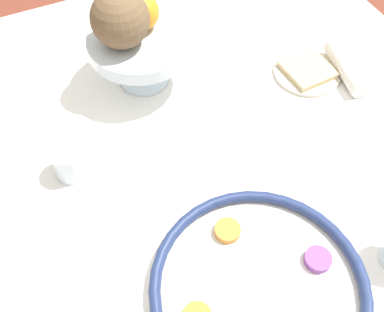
# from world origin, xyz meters

# --- Properties ---
(ground_plane) EXTENTS (8.00, 8.00, 0.00)m
(ground_plane) POSITION_xyz_m (0.00, 0.00, 0.00)
(ground_plane) COLOR brown
(dining_table) EXTENTS (1.33, 1.09, 0.76)m
(dining_table) POSITION_xyz_m (0.00, 0.00, 0.38)
(dining_table) COLOR white
(dining_table) RESTS_ON ground_plane
(seder_plate) EXTENTS (0.36, 0.36, 0.03)m
(seder_plate) POSITION_xyz_m (-0.24, 0.11, 0.78)
(seder_plate) COLOR silver
(seder_plate) RESTS_ON dining_table
(fruit_stand) EXTENTS (0.22, 0.22, 0.12)m
(fruit_stand) POSITION_xyz_m (0.30, 0.10, 0.86)
(fruit_stand) COLOR silver
(fruit_stand) RESTS_ON dining_table
(orange_fruit) EXTENTS (0.07, 0.07, 0.07)m
(orange_fruit) POSITION_xyz_m (0.33, 0.08, 0.92)
(orange_fruit) COLOR orange
(orange_fruit) RESTS_ON fruit_stand
(coconut) EXTENTS (0.12, 0.12, 0.12)m
(coconut) POSITION_xyz_m (0.29, 0.14, 0.94)
(coconut) COLOR brown
(coconut) RESTS_ON fruit_stand
(bread_plate) EXTENTS (0.15, 0.15, 0.02)m
(bread_plate) POSITION_xyz_m (0.16, -0.24, 0.77)
(bread_plate) COLOR beige
(bread_plate) RESTS_ON dining_table
(napkin_roll) EXTENTS (0.16, 0.08, 0.04)m
(napkin_roll) POSITION_xyz_m (0.12, -0.32, 0.79)
(napkin_roll) COLOR white
(napkin_roll) RESTS_ON dining_table
(cup_near) EXTENTS (0.06, 0.06, 0.07)m
(cup_near) POSITION_xyz_m (0.12, 0.32, 0.80)
(cup_near) COLOR silver
(cup_near) RESTS_ON dining_table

